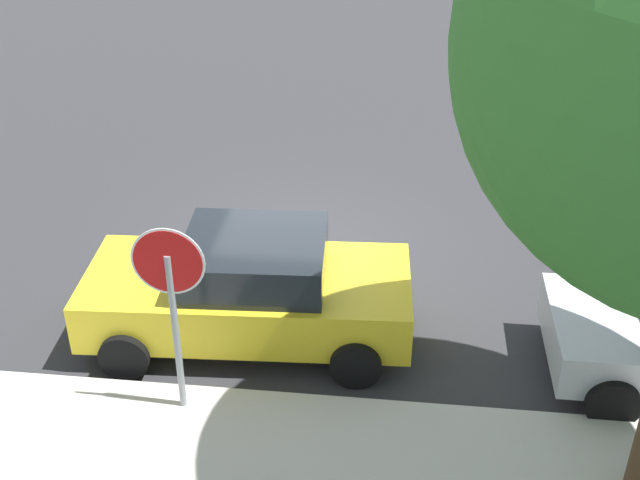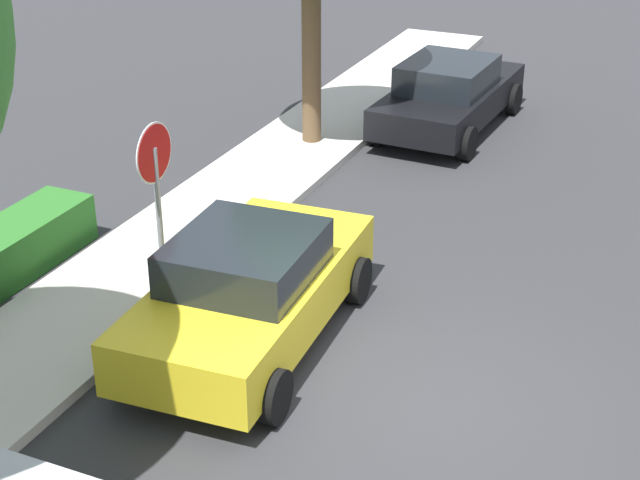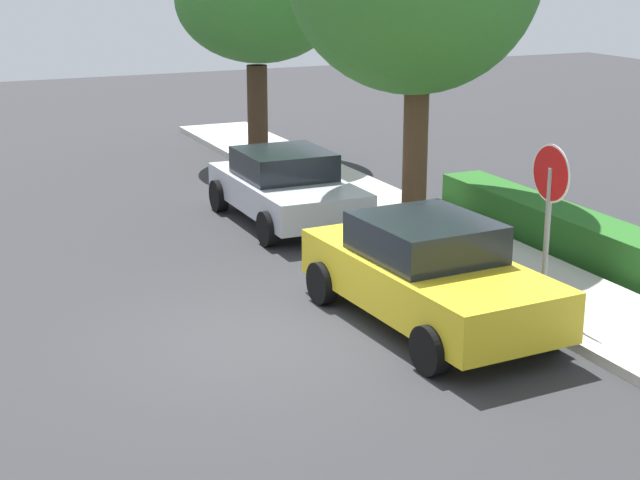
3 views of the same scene
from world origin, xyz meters
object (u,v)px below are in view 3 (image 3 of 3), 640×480
parked_car_yellow (428,273)px  fire_hydrant (330,187)px  stop_sign (549,200)px  parked_car_silver (286,186)px  street_tree_far (259,0)px

parked_car_yellow → fire_hydrant: bearing=166.4°
stop_sign → parked_car_silver: bearing=-168.3°
stop_sign → street_tree_far: street_tree_far is taller
parked_car_yellow → fire_hydrant: (-6.77, 1.64, -0.40)m
parked_car_yellow → fire_hydrant: size_ratio=6.07×
street_tree_far → fire_hydrant: 6.07m
parked_car_yellow → fire_hydrant: 6.98m
stop_sign → parked_car_silver: (-6.37, -1.32, -1.05)m
stop_sign → fire_hydrant: (-7.29, 0.05, -1.39)m
fire_hydrant → street_tree_far: bearing=175.8°
parked_car_yellow → parked_car_silver: parked_car_yellow is taller
parked_car_yellow → parked_car_silver: bearing=177.3°
parked_car_yellow → street_tree_far: street_tree_far is taller
stop_sign → parked_car_yellow: (-0.52, -1.60, -0.99)m
stop_sign → parked_car_yellow: bearing=-108.0°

